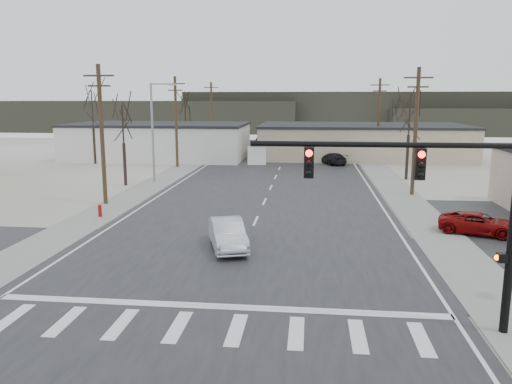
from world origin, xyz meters
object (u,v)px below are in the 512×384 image
car_far_a (333,158)px  fire_hydrant (100,211)px  car_far_b (260,142)px  traffic_signal_mast (454,193)px  sedan_crossing (228,234)px  car_parked_red (479,224)px

car_far_a → fire_hydrant: bearing=36.6°
fire_hydrant → car_far_b: size_ratio=0.20×
fire_hydrant → car_far_a: 32.58m
traffic_signal_mast → car_far_b: bearing=101.2°
sedan_crossing → traffic_signal_mast: bearing=-60.9°
sedan_crossing → car_far_b: (-3.86, 55.18, 0.01)m
fire_hydrant → sedan_crossing: size_ratio=0.19×
sedan_crossing → car_far_b: 55.31m
sedan_crossing → car_far_a: bearing=61.6°
car_far_b → car_parked_red: 53.87m
traffic_signal_mast → fire_hydrant: traffic_signal_mast is taller
traffic_signal_mast → car_far_b: size_ratio=2.01×
traffic_signal_mast → sedan_crossing: (-8.70, 8.30, -3.88)m
sedan_crossing → car_far_b: car_far_b is taller
fire_hydrant → car_parked_red: size_ratio=0.20×
car_far_a → car_far_b: car_far_b is taller
traffic_signal_mast → sedan_crossing: 12.64m
car_far_a → car_parked_red: car_far_a is taller
fire_hydrant → sedan_crossing: (9.39, -5.90, 0.34)m
car_parked_red → sedan_crossing: bearing=127.5°
fire_hydrant → car_parked_red: 23.21m
car_far_a → car_parked_red: size_ratio=1.05×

